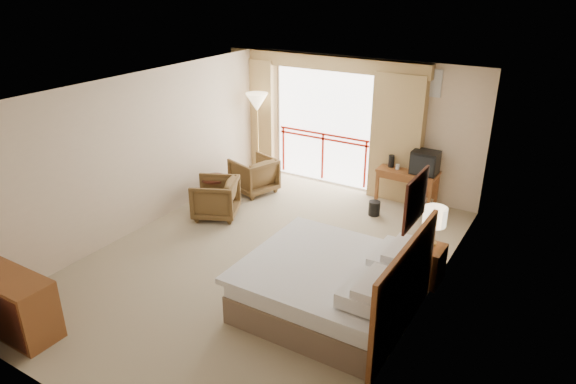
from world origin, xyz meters
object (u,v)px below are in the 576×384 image
Objects in this scene: floor_lamp at (257,106)px; bed at (333,285)px; side_table at (214,186)px; wastebasket at (374,208)px; desk at (408,178)px; armchair_near at (216,216)px; table_lamp at (435,217)px; tv at (425,163)px; nightstand at (428,264)px; dresser at (13,305)px; armchair_far at (254,191)px.

bed is at bearing -44.41° from floor_lamp.
wastebasket is at bearing 22.48° from side_table.
desk is at bearing 4.01° from floor_lamp.
side_table reaches higher than armchair_near.
floor_lamp reaches higher than desk.
table_lamp is 0.31× the size of floor_lamp.
tv reaches higher than bed.
side_table is (-3.50, -1.87, -0.56)m from tv.
table_lamp reaches higher than armchair_near.
wastebasket is at bearing -118.56° from desk.
nightstand reaches higher than armchair_near.
tv is (0.01, 3.73, 0.57)m from bed.
tv is at bearing 2.79° from floor_lamp.
table_lamp is at bearing -47.12° from wastebasket.
nightstand is 0.72× the size of armchair_near.
tv is 1.26m from wastebasket.
desk is 0.93× the size of dresser.
floor_lamp is (-0.47, 2.09, 1.60)m from armchair_near.
dresser is at bearing -86.02° from side_table.
side_table is at bearing -152.10° from desk.
bed reaches higher than wastebasket.
nightstand is at bearing 47.15° from dresser.
armchair_far is at bearing -164.26° from desk.
bed is 3.11m from wastebasket.
desk reaches higher than nightstand.
desk is 1.40× the size of armchair_far.
desk is at bearing -169.82° from tv.
floor_lamp is at bearing 135.59° from bed.
floor_lamp is (-0.42, 0.77, 1.60)m from armchair_far.
tv is 0.40× the size of dresser.
table_lamp is 4.44m from armchair_far.
dresser reaches higher than wastebasket.
bed reaches higher than desk.
floor_lamp is (-4.50, 2.17, 0.57)m from table_lamp.
nightstand is 5.19m from floor_lamp.
nightstand is at bearing 56.55° from bed.
nightstand is 0.74m from table_lamp.
wastebasket is 3.35m from floor_lamp.
nightstand is at bearing -6.82° from side_table.
side_table is (-3.20, -1.93, -0.18)m from desk.
bed is at bearing -69.30° from tv.
nightstand is 1.02× the size of side_table.
table_lamp reaches higher than wastebasket.
floor_lamp is (-3.33, -0.23, 1.03)m from desk.
table_lamp is 5.03m from floor_lamp.
nightstand is 4.04m from armchair_near.
desk is 0.94m from wastebasket.
table_lamp is at bearing -48.81° from tv.
armchair_near is (-4.03, 0.08, -1.03)m from table_lamp.
bed is 7.85× the size of wastebasket.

